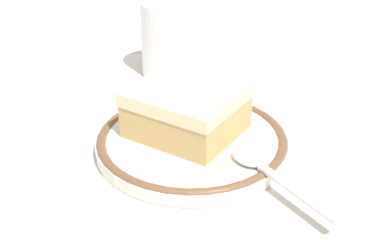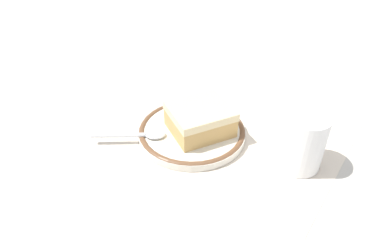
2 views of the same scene
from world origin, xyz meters
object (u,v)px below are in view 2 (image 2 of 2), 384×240
at_px(cake_slice, 200,119).
at_px(spoon, 140,135).
at_px(cup, 302,144).
at_px(plate, 192,131).

distance_m(cake_slice, spoon, 0.11).
xyz_separation_m(spoon, cup, (0.11, -0.24, 0.02)).
relative_size(plate, spoon, 1.69).
distance_m(spoon, cup, 0.27).
bearing_deg(cake_slice, spoon, 135.75).
bearing_deg(plate, cake_slice, -65.24).
distance_m(plate, spoon, 0.09).
xyz_separation_m(plate, cake_slice, (0.01, -0.01, 0.03)).
relative_size(cake_slice, spoon, 1.19).
bearing_deg(cup, spoon, 113.63).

